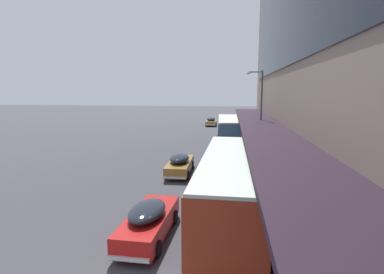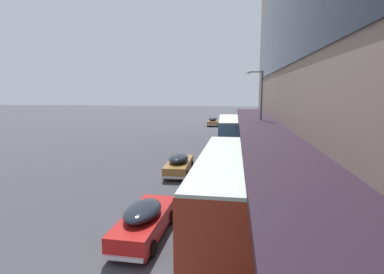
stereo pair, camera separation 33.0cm
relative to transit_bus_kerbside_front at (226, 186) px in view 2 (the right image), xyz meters
The scene contains 8 objects.
transit_bus_kerbside_front is the anchor object (origin of this frame).
transit_bus_kerbside_rear 18.89m from the transit_bus_kerbside_front, 90.12° to the left, with size 3.14×10.28×3.40m.
sedan_trailing_near 9.50m from the transit_bus_kerbside_front, 113.87° to the left, with size 1.83×5.05×1.53m.
sedan_second_near 3.92m from the transit_bus_kerbside_front, 155.73° to the right, with size 1.87×4.98×1.55m.
sedan_lead_near 41.23m from the transit_bus_kerbside_front, 94.99° to the left, with size 2.02×4.44×1.53m.
pedestrian_at_kerb 3.35m from the transit_bus_kerbside_front, 41.47° to the left, with size 0.54×0.41×1.86m.
street_lamp 13.69m from the transit_bus_kerbside_front, 79.66° to the left, with size 1.50×0.28×7.80m.
fire_hydrant 5.42m from the transit_bus_kerbside_front, 58.92° to the left, with size 0.20×0.40×0.70m.
Camera 2 is at (4.44, -6.56, 6.22)m, focal length 28.00 mm.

